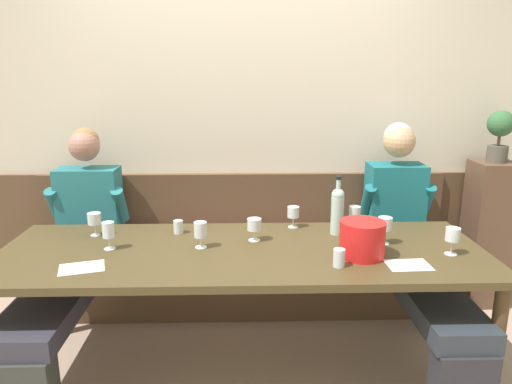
# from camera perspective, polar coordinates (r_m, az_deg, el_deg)

# --- Properties ---
(ground_plane) EXTENTS (6.80, 6.80, 0.02)m
(ground_plane) POSITION_cam_1_polar(r_m,az_deg,el_deg) (2.84, -1.55, -21.44)
(ground_plane) COLOR tan
(ground_plane) RESTS_ON ground
(room_wall_back) EXTENTS (6.80, 0.08, 2.80)m
(room_wall_back) POSITION_cam_1_polar(r_m,az_deg,el_deg) (3.41, -1.73, 10.08)
(room_wall_back) COLOR beige
(room_wall_back) RESTS_ON ground
(wood_wainscot_panel) EXTENTS (6.80, 0.03, 0.94)m
(wood_wainscot_panel) POSITION_cam_1_polar(r_m,az_deg,el_deg) (3.55, -1.62, -5.19)
(wood_wainscot_panel) COLOR brown
(wood_wainscot_panel) RESTS_ON ground
(wall_bench) EXTENTS (2.89, 0.42, 0.94)m
(wall_bench) POSITION_cam_1_polar(r_m,az_deg,el_deg) (3.42, -1.60, -9.31)
(wall_bench) COLOR brown
(wall_bench) RESTS_ON ground
(dining_table) EXTENTS (2.59, 0.90, 0.73)m
(dining_table) POSITION_cam_1_polar(r_m,az_deg,el_deg) (2.59, -1.65, -8.22)
(dining_table) COLOR #473A20
(dining_table) RESTS_ON ground
(person_center_right_seat) EXTENTS (0.51, 1.35, 1.29)m
(person_center_right_seat) POSITION_cam_1_polar(r_m,az_deg,el_deg) (3.11, -21.09, -6.13)
(person_center_right_seat) COLOR #323431
(person_center_right_seat) RESTS_ON ground
(person_right_seat) EXTENTS (0.48, 1.37, 1.32)m
(person_right_seat) POSITION_cam_1_polar(r_m,az_deg,el_deg) (3.12, 17.98, -5.15)
(person_right_seat) COLOR #29282E
(person_right_seat) RESTS_ON ground
(ice_bucket) EXTENTS (0.23, 0.23, 0.19)m
(ice_bucket) POSITION_cam_1_polar(r_m,az_deg,el_deg) (2.50, 12.60, -5.52)
(ice_bucket) COLOR red
(ice_bucket) RESTS_ON dining_table
(wine_bottle_clear_water) EXTENTS (0.07, 0.07, 0.35)m
(wine_bottle_clear_water) POSITION_cam_1_polar(r_m,az_deg,el_deg) (2.79, 9.72, -2.05)
(wine_bottle_clear_water) COLOR #B0CEC2
(wine_bottle_clear_water) RESTS_ON dining_table
(wine_glass_by_bottle) EXTENTS (0.07, 0.07, 0.13)m
(wine_glass_by_bottle) POSITION_cam_1_polar(r_m,az_deg,el_deg) (2.89, 4.49, -2.49)
(wine_glass_by_bottle) COLOR silver
(wine_glass_by_bottle) RESTS_ON dining_table
(wine_glass_near_bucket) EXTENTS (0.07, 0.07, 0.15)m
(wine_glass_near_bucket) POSITION_cam_1_polar(r_m,az_deg,el_deg) (2.66, 22.49, -4.80)
(wine_glass_near_bucket) COLOR silver
(wine_glass_near_bucket) RESTS_ON dining_table
(wine_glass_center_front) EXTENTS (0.07, 0.07, 0.14)m
(wine_glass_center_front) POSITION_cam_1_polar(r_m,az_deg,el_deg) (2.57, -6.66, -4.67)
(wine_glass_center_front) COLOR silver
(wine_glass_center_front) RESTS_ON dining_table
(wine_glass_mid_right) EXTENTS (0.08, 0.08, 0.14)m
(wine_glass_mid_right) POSITION_cam_1_polar(r_m,az_deg,el_deg) (2.89, -18.79, -3.16)
(wine_glass_mid_right) COLOR silver
(wine_glass_mid_right) RESTS_ON dining_table
(wine_glass_right_end) EXTENTS (0.08, 0.08, 0.15)m
(wine_glass_right_end) POSITION_cam_1_polar(r_m,az_deg,el_deg) (2.70, 15.18, -3.82)
(wine_glass_right_end) COLOR silver
(wine_glass_right_end) RESTS_ON dining_table
(wine_glass_mid_left) EXTENTS (0.06, 0.06, 0.15)m
(wine_glass_mid_left) POSITION_cam_1_polar(r_m,az_deg,el_deg) (2.65, -17.27, -4.44)
(wine_glass_mid_left) COLOR silver
(wine_glass_mid_left) RESTS_ON dining_table
(wine_glass_center_rear) EXTENTS (0.08, 0.08, 0.13)m
(wine_glass_center_rear) POSITION_cam_1_polar(r_m,az_deg,el_deg) (2.66, -0.20, -4.03)
(wine_glass_center_rear) COLOR silver
(wine_glass_center_rear) RESTS_ON dining_table
(wine_glass_left_end) EXTENTS (0.07, 0.07, 0.15)m
(wine_glass_left_end) POSITION_cam_1_polar(r_m,az_deg,el_deg) (2.86, 11.73, -2.53)
(wine_glass_left_end) COLOR silver
(wine_glass_left_end) RESTS_ON dining_table
(water_tumbler_left) EXTENTS (0.06, 0.06, 0.08)m
(water_tumbler_left) POSITION_cam_1_polar(r_m,az_deg,el_deg) (2.83, -9.28, -4.14)
(water_tumbler_left) COLOR silver
(water_tumbler_left) RESTS_ON dining_table
(water_tumbler_center) EXTENTS (0.06, 0.06, 0.09)m
(water_tumbler_center) POSITION_cam_1_polar(r_m,az_deg,el_deg) (2.37, 9.91, -7.77)
(water_tumbler_center) COLOR silver
(water_tumbler_center) RESTS_ON dining_table
(tasting_sheet_left_guest) EXTENTS (0.22, 0.16, 0.00)m
(tasting_sheet_left_guest) POSITION_cam_1_polar(r_m,az_deg,el_deg) (2.48, 17.78, -8.33)
(tasting_sheet_left_guest) COLOR white
(tasting_sheet_left_guest) RESTS_ON dining_table
(tasting_sheet_right_guest) EXTENTS (0.24, 0.20, 0.00)m
(tasting_sheet_right_guest) POSITION_cam_1_polar(r_m,az_deg,el_deg) (2.48, -20.14, -8.51)
(tasting_sheet_right_guest) COLOR white
(tasting_sheet_right_guest) RESTS_ON dining_table
(corner_pedestal) EXTENTS (0.28, 0.28, 1.04)m
(corner_pedestal) POSITION_cam_1_polar(r_m,az_deg,el_deg) (3.79, 25.92, -4.54)
(corner_pedestal) COLOR brown
(corner_pedestal) RESTS_ON ground
(potted_plant) EXTENTS (0.18, 0.18, 0.35)m
(potted_plant) POSITION_cam_1_polar(r_m,az_deg,el_deg) (3.64, 27.17, 6.41)
(potted_plant) COLOR #514C41
(potted_plant) RESTS_ON corner_pedestal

